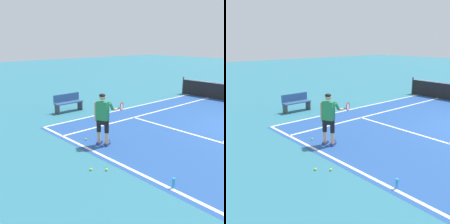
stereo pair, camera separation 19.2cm
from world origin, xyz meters
The scene contains 10 objects.
line_baseline centered at (0.00, -5.95, 0.00)m, with size 10.98×0.10×0.01m, color white.
line_service centered at (0.00, -2.29, 0.00)m, with size 8.23×0.10×0.01m, color white.
line_singles_left centered at (-4.12, -0.92, 0.00)m, with size 0.10×10.06×0.01m, color white.
line_doubles_left centered at (-5.49, -0.92, 0.00)m, with size 0.10×10.06×0.01m, color white.
tennis_player centered at (-2.50, -5.38, 0.99)m, with size 0.56×1.23×1.71m.
tennis_ball_near_feet centered at (-1.05, -6.48, 0.03)m, with size 0.07×0.07×0.07m, color #CCE02D.
tennis_ball_by_baseline centered at (-1.33, -6.78, 0.03)m, with size 0.07×0.07×0.07m, color #CCE02D.
tennis_ball_mid_court centered at (-3.24, -5.55, 0.03)m, with size 0.07×0.07×0.07m, color #CCE02D.
courtside_bench centered at (-6.93, -3.89, 0.45)m, with size 0.40×1.40×0.85m.
water_bottle centered at (0.63, -5.87, 0.12)m, with size 0.07×0.07×0.25m, color #3393D6.
Camera 1 is at (3.89, -10.66, 3.31)m, focal length 43.42 mm.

